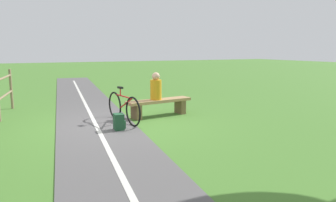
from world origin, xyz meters
name	(u,v)px	position (x,y,z in m)	size (l,w,h in m)	color
ground_plane	(116,125)	(0.00, 0.00, 0.00)	(80.00, 80.00, 0.00)	#477A2D
paved_path	(133,199)	(0.94, 4.00, 0.01)	(1.90, 36.00, 0.02)	#565454
path_centre_line	(133,198)	(0.94, 4.00, 0.02)	(0.10, 32.00, 0.00)	silver
bench	(159,104)	(-1.43, -0.49, 0.34)	(1.98, 0.67, 0.48)	#A88456
person_seated	(156,88)	(-1.32, -0.48, 0.83)	(0.35, 0.35, 0.77)	orange
bicycle	(123,108)	(-0.27, -0.17, 0.39)	(0.31, 1.80, 0.93)	black
backpack	(119,122)	(0.08, 0.56, 0.20)	(0.27, 0.28, 0.40)	#1E4C2D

